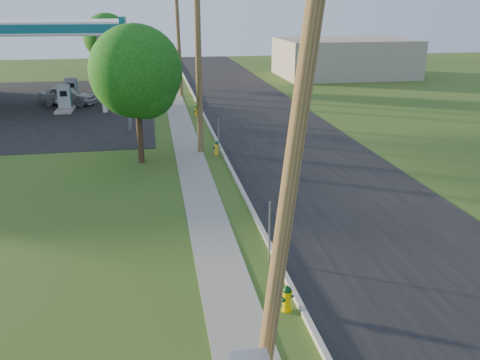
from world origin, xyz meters
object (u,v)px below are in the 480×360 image
Objects in this scene: utility_pole_near at (292,164)px; fuel_pump_ne at (65,101)px; hydrant_far at (197,111)px; utility_pole_mid at (198,58)px; hydrant_mid at (217,148)px; price_pylon at (124,42)px; fuel_pump_se at (72,92)px; utility_pole_far at (179,39)px; tree_verge at (138,75)px; hydrant_near at (287,299)px; car_silver at (68,96)px; tree_lot at (108,39)px.

fuel_pump_ne is at bearing 106.02° from utility_pole_near.
fuel_pump_ne is 4.43× the size of hydrant_far.
hydrant_mid is at bearing -43.46° from utility_pole_mid.
price_pylon is at bearing -56.31° from fuel_pump_ne.
fuel_pump_se is 12.27m from hydrant_far.
fuel_pump_ne is at bearing 158.62° from hydrant_far.
utility_pole_far is 1.41× the size of tree_verge.
utility_pole_far is 19.28m from hydrant_mid.
tree_verge reaches higher than hydrant_near.
tree_verge is at bearing -168.47° from hydrant_mid.
fuel_pump_se reaches higher than hydrant_mid.
tree_verge is 1.53× the size of car_silver.
tree_verge reaches higher than car_silver.
utility_pole_mid is 19.65m from fuel_pump_se.
fuel_pump_ne is at bearing -159.31° from car_silver.
utility_pole_mid reaches higher than hydrant_far.
hydrant_near is 1.02× the size of hydrant_far.
fuel_pump_se is at bearing 118.63° from hydrant_mid.
tree_lot reaches higher than fuel_pump_se.
tree_verge reaches higher than hydrant_mid.
price_pylon reaches higher than fuel_pump_se.
car_silver is (-9.00, -2.74, -4.06)m from utility_pole_far.
price_pylon is (-3.90, 5.50, 0.48)m from utility_pole_mid.
fuel_pump_se is 1.75m from car_silver.
price_pylon is at bearing -134.27° from car_silver.
utility_pole_mid reaches higher than car_silver.
fuel_pump_se is (-8.90, -1.00, -4.08)m from utility_pole_far.
utility_pole_near is 44.18m from tree_lot.
utility_pole_near is 2.96× the size of fuel_pump_se.
fuel_pump_se is at bearing 90.00° from fuel_pump_ne.
tree_lot is (2.56, 12.72, 3.67)m from fuel_pump_ne.
fuel_pump_se is 0.48× the size of tree_verge.
utility_pole_near is 16.76m from tree_verge.
fuel_pump_ne is at bearing 108.70° from hydrant_near.
utility_pole_near reaches higher than tree_lot.
hydrant_mid is (0.78, -18.74, -4.44)m from utility_pole_far.
fuel_pump_ne is 16.07m from tree_verge.
hydrant_near is at bearing -73.47° from fuel_pump_se.
tree_lot is 11.40m from car_silver.
utility_pole_near is at bearing -80.58° from price_pylon.
price_pylon is 7.16m from tree_verge.
utility_pole_near reaches higher than hydrant_mid.
hydrant_mid is (7.13, -26.47, -4.02)m from tree_lot.
car_silver is at bearing 148.11° from hydrant_far.
fuel_pump_se is at bearing 104.27° from utility_pole_near.
utility_pole_mid is 4.71m from hydrant_mid.
hydrant_mid is at bearing 87.40° from utility_pole_near.
fuel_pump_se is 19.76m from tree_verge.
utility_pole_near reaches higher than price_pylon.
utility_pole_mid is at bearing 90.00° from utility_pole_near.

